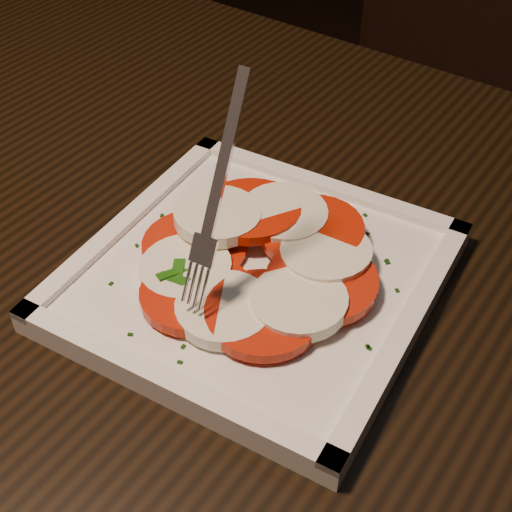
{
  "coord_description": "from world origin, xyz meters",
  "views": [
    {
      "loc": [
        0.44,
        -0.61,
        1.13
      ],
      "look_at": [
        0.25,
        -0.28,
        0.78
      ],
      "focal_mm": 50.0,
      "sensor_mm": 36.0,
      "label": 1
    }
  ],
  "objects_px": {
    "table": "(203,349)",
    "plate": "(256,278)",
    "chair": "(445,68)",
    "fork": "(225,183)"
  },
  "relations": [
    {
      "from": "chair",
      "to": "plate",
      "type": "bearing_deg",
      "value": -78.52
    },
    {
      "from": "table",
      "to": "plate",
      "type": "height_order",
      "value": "plate"
    },
    {
      "from": "table",
      "to": "fork",
      "type": "xyz_separation_m",
      "value": [
        0.04,
        -0.02,
        0.21
      ]
    },
    {
      "from": "plate",
      "to": "fork",
      "type": "bearing_deg",
      "value": -110.44
    },
    {
      "from": "chair",
      "to": "fork",
      "type": "bearing_deg",
      "value": -79.31
    },
    {
      "from": "table",
      "to": "chair",
      "type": "bearing_deg",
      "value": 93.95
    },
    {
      "from": "plate",
      "to": "fork",
      "type": "height_order",
      "value": "fork"
    },
    {
      "from": "table",
      "to": "fork",
      "type": "bearing_deg",
      "value": -22.43
    },
    {
      "from": "table",
      "to": "fork",
      "type": "distance_m",
      "value": 0.21
    },
    {
      "from": "fork",
      "to": "table",
      "type": "bearing_deg",
      "value": 155.88
    }
  ]
}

